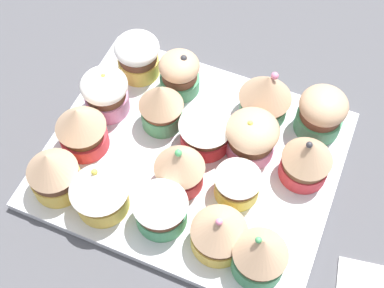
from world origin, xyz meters
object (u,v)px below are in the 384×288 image
at_px(cupcake_1, 99,190).
at_px(cupcake_2, 158,204).
at_px(cupcake_11, 252,136).
at_px(cupcake_10, 206,125).
at_px(cupcake_5, 81,127).
at_px(cupcake_16, 321,112).
at_px(cupcake_8, 105,92).
at_px(cupcake_4, 260,254).
at_px(cupcake_0, 53,172).
at_px(cupcake_14, 179,73).
at_px(cupcake_7, 238,179).
at_px(cupcake_9, 161,105).
at_px(baking_tray, 192,159).
at_px(cupcake_6, 180,167).
at_px(cupcake_12, 307,159).
at_px(cupcake_13, 138,55).
at_px(cupcake_15, 266,95).
at_px(cupcake_3, 219,231).

height_order(cupcake_1, cupcake_2, cupcake_1).
bearing_deg(cupcake_11, cupcake_10, -169.56).
bearing_deg(cupcake_5, cupcake_16, 27.66).
relative_size(cupcake_8, cupcake_16, 0.98).
bearing_deg(cupcake_4, cupcake_8, 152.96).
distance_m(cupcake_0, cupcake_14, 0.20).
distance_m(cupcake_7, cupcake_14, 0.17).
xyz_separation_m(cupcake_0, cupcake_4, (0.25, -0.00, 0.00)).
distance_m(cupcake_8, cupcake_16, 0.27).
bearing_deg(cupcake_9, cupcake_14, 91.21).
relative_size(cupcake_1, cupcake_9, 0.98).
bearing_deg(cupcake_7, baking_tray, 160.18).
bearing_deg(cupcake_11, cupcake_14, 154.66).
bearing_deg(cupcake_1, cupcake_6, 41.37).
xyz_separation_m(baking_tray, cupcake_16, (0.13, 0.10, 0.04)).
bearing_deg(cupcake_5, cupcake_1, -47.83).
xyz_separation_m(cupcake_0, cupcake_5, (0.00, 0.06, 0.00)).
bearing_deg(cupcake_7, cupcake_14, 136.61).
height_order(cupcake_2, cupcake_7, cupcake_2).
relative_size(baking_tray, cupcake_8, 5.39).
relative_size(cupcake_7, cupcake_8, 1.01).
xyz_separation_m(cupcake_2, cupcake_14, (-0.05, 0.18, -0.01)).
height_order(cupcake_9, cupcake_12, cupcake_9).
distance_m(cupcake_2, cupcake_9, 0.13).
bearing_deg(cupcake_13, cupcake_2, -58.18).
height_order(cupcake_8, cupcake_15, cupcake_15).
relative_size(cupcake_4, cupcake_12, 1.03).
xyz_separation_m(cupcake_0, cupcake_6, (0.13, 0.06, 0.00)).
height_order(cupcake_5, cupcake_13, cupcake_5).
xyz_separation_m(cupcake_9, cupcake_16, (0.18, 0.07, -0.00)).
relative_size(cupcake_0, cupcake_16, 1.08).
xyz_separation_m(cupcake_12, cupcake_16, (-0.00, 0.07, -0.00)).
distance_m(baking_tray, cupcake_2, 0.10).
distance_m(cupcake_1, cupcake_8, 0.14).
distance_m(cupcake_10, cupcake_11, 0.06).
relative_size(cupcake_3, cupcake_11, 1.02).
height_order(cupcake_0, cupcake_7, cupcake_0).
height_order(cupcake_9, cupcake_16, cupcake_9).
xyz_separation_m(cupcake_6, cupcake_9, (-0.06, 0.07, 0.00)).
bearing_deg(cupcake_4, cupcake_14, 132.37).
xyz_separation_m(cupcake_10, cupcake_12, (0.12, 0.00, -0.00)).
bearing_deg(cupcake_9, cupcake_15, 29.05).
bearing_deg(cupcake_6, cupcake_1, -138.63).
xyz_separation_m(cupcake_5, cupcake_10, (0.14, 0.06, 0.00)).
distance_m(cupcake_3, cupcake_10, 0.13).
relative_size(cupcake_0, cupcake_8, 1.10).
relative_size(cupcake_7, cupcake_13, 1.04).
relative_size(cupcake_1, cupcake_7, 1.09).
bearing_deg(cupcake_0, cupcake_1, -0.64).
bearing_deg(cupcake_11, cupcake_5, -159.76).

